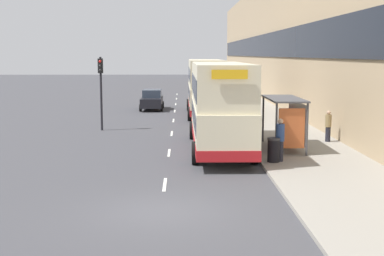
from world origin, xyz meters
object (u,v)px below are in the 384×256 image
pedestrian_at_shelter (280,139)px  pedestrian_1 (328,126)px  bus_shelter (289,114)px  pedestrian_2 (255,120)px  car_0 (152,100)px  double_decker_bus_ahead (206,86)px  traffic_light_far_kerb (101,81)px  double_decker_bus_near (220,104)px  litter_bin (274,150)px

pedestrian_at_shelter → pedestrian_1: pedestrian_at_shelter is taller
bus_shelter → pedestrian_2: size_ratio=2.26×
car_0 → pedestrian_1: pedestrian_1 is taller
double_decker_bus_ahead → pedestrian_at_shelter: bearing=-82.7°
car_0 → pedestrian_1: (10.30, -17.97, 0.13)m
car_0 → traffic_light_far_kerb: bearing=79.0°
bus_shelter → double_decker_bus_ahead: double_decker_bus_ahead is taller
double_decker_bus_ahead → car_0: bearing=134.6°
double_decker_bus_near → pedestrian_1: double_decker_bus_near is taller
litter_bin → traffic_light_far_kerb: bearing=129.8°
traffic_light_far_kerb → car_0: bearing=79.0°
double_decker_bus_ahead → pedestrian_at_shelter: (2.40, -18.68, -1.19)m
car_0 → pedestrian_1: bearing=119.8°
pedestrian_at_shelter → traffic_light_far_kerb: 14.22m
pedestrian_1 → pedestrian_2: pedestrian_2 is taller
double_decker_bus_near → pedestrian_at_shelter: double_decker_bus_near is taller
pedestrian_1 → bus_shelter: bearing=-138.7°
pedestrian_2 → traffic_light_far_kerb: 10.07m
bus_shelter → car_0: bus_shelter is taller
bus_shelter → pedestrian_at_shelter: bus_shelter is taller
double_decker_bus_ahead → litter_bin: size_ratio=10.28×
double_decker_bus_ahead → traffic_light_far_kerb: bearing=-130.3°
pedestrian_1 → traffic_light_far_kerb: bearing=156.8°
double_decker_bus_ahead → pedestrian_1: double_decker_bus_ahead is taller
traffic_light_far_kerb → double_decker_bus_ahead: bearing=49.7°
double_decker_bus_near → traffic_light_far_kerb: size_ratio=2.37×
car_0 → double_decker_bus_near: bearing=102.7°
double_decker_bus_ahead → pedestrian_2: double_decker_bus_ahead is taller
double_decker_bus_near → pedestrian_at_shelter: 4.33m
double_decker_bus_ahead → pedestrian_2: 12.21m
pedestrian_2 → traffic_light_far_kerb: bearing=156.8°
double_decker_bus_near → car_0: 20.26m
litter_bin → pedestrian_at_shelter: bearing=24.8°
car_0 → traffic_light_far_kerb: 12.95m
bus_shelter → litter_bin: bus_shelter is taller
double_decker_bus_ahead → pedestrian_at_shelter: double_decker_bus_ahead is taller
traffic_light_far_kerb → litter_bin: bearing=-50.2°
bus_shelter → car_0: size_ratio=0.93×
double_decker_bus_near → double_decker_bus_ahead: size_ratio=1.00×
pedestrian_1 → traffic_light_far_kerb: (-12.73, 5.45, 2.10)m
pedestrian_2 → double_decker_bus_near: bearing=-123.6°
double_decker_bus_near → pedestrian_1: size_ratio=6.55×
pedestrian_2 → bus_shelter: bearing=-74.0°
car_0 → pedestrian_1: size_ratio=2.74×
double_decker_bus_ahead → traffic_light_far_kerb: 10.60m
double_decker_bus_near → car_0: (-4.44, 19.72, -1.43)m
litter_bin → pedestrian_2: bearing=89.0°
double_decker_bus_ahead → pedestrian_2: size_ratio=5.81×
pedestrian_at_shelter → litter_bin: bearing=-155.2°
double_decker_bus_ahead → car_0: size_ratio=2.39×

